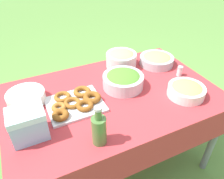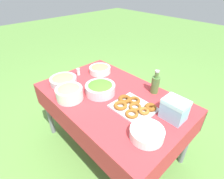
{
  "view_description": "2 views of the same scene",
  "coord_description": "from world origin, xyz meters",
  "px_view_note": "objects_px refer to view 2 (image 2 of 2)",
  "views": [
    {
      "loc": [
        0.5,
        1.05,
        1.59
      ],
      "look_at": [
        -0.0,
        -0.01,
        0.73
      ],
      "focal_mm": 35.0,
      "sensor_mm": 36.0,
      "label": 1
    },
    {
      "loc": [
        0.97,
        -0.9,
        1.65
      ],
      "look_at": [
        0.01,
        -0.0,
        0.78
      ],
      "focal_mm": 28.0,
      "sensor_mm": 36.0,
      "label": 2
    }
  ],
  "objects_px": {
    "donut_platter": "(133,106)",
    "salad_bowl": "(100,88)",
    "cooler_box": "(174,109)",
    "bread_bowl": "(63,80)",
    "olive_oil_bottle": "(155,84)",
    "plate_stack": "(147,133)",
    "fruit_bowl": "(100,69)",
    "pasta_bowl": "(69,92)"
  },
  "relations": [
    {
      "from": "pasta_bowl",
      "to": "olive_oil_bottle",
      "type": "distance_m",
      "value": 0.79
    },
    {
      "from": "donut_platter",
      "to": "olive_oil_bottle",
      "type": "relative_size",
      "value": 1.58
    },
    {
      "from": "pasta_bowl",
      "to": "fruit_bowl",
      "type": "relative_size",
      "value": 0.99
    },
    {
      "from": "cooler_box",
      "to": "bread_bowl",
      "type": "bearing_deg",
      "value": -161.09
    },
    {
      "from": "pasta_bowl",
      "to": "plate_stack",
      "type": "height_order",
      "value": "pasta_bowl"
    },
    {
      "from": "fruit_bowl",
      "to": "olive_oil_bottle",
      "type": "bearing_deg",
      "value": 10.13
    },
    {
      "from": "bread_bowl",
      "to": "fruit_bowl",
      "type": "xyz_separation_m",
      "value": [
        0.07,
        0.43,
        -0.0
      ]
    },
    {
      "from": "olive_oil_bottle",
      "to": "donut_platter",
      "type": "bearing_deg",
      "value": -86.06
    },
    {
      "from": "olive_oil_bottle",
      "to": "fruit_bowl",
      "type": "xyz_separation_m",
      "value": [
        -0.67,
        -0.12,
        -0.05
      ]
    },
    {
      "from": "pasta_bowl",
      "to": "olive_oil_bottle",
      "type": "height_order",
      "value": "olive_oil_bottle"
    },
    {
      "from": "salad_bowl",
      "to": "olive_oil_bottle",
      "type": "distance_m",
      "value": 0.52
    },
    {
      "from": "salad_bowl",
      "to": "cooler_box",
      "type": "relative_size",
      "value": 1.54
    },
    {
      "from": "bread_bowl",
      "to": "cooler_box",
      "type": "xyz_separation_m",
      "value": [
        1.05,
        0.36,
        0.04
      ]
    },
    {
      "from": "donut_platter",
      "to": "salad_bowl",
      "type": "bearing_deg",
      "value": -171.45
    },
    {
      "from": "plate_stack",
      "to": "bread_bowl",
      "type": "height_order",
      "value": "bread_bowl"
    },
    {
      "from": "plate_stack",
      "to": "donut_platter",
      "type": "bearing_deg",
      "value": 148.25
    },
    {
      "from": "donut_platter",
      "to": "plate_stack",
      "type": "bearing_deg",
      "value": -31.75
    },
    {
      "from": "bread_bowl",
      "to": "donut_platter",
      "type": "bearing_deg",
      "value": 16.17
    },
    {
      "from": "donut_platter",
      "to": "pasta_bowl",
      "type": "bearing_deg",
      "value": -147.0
    },
    {
      "from": "olive_oil_bottle",
      "to": "cooler_box",
      "type": "height_order",
      "value": "olive_oil_bottle"
    },
    {
      "from": "pasta_bowl",
      "to": "plate_stack",
      "type": "bearing_deg",
      "value": 11.06
    },
    {
      "from": "salad_bowl",
      "to": "fruit_bowl",
      "type": "relative_size",
      "value": 1.16
    },
    {
      "from": "salad_bowl",
      "to": "plate_stack",
      "type": "distance_m",
      "value": 0.64
    },
    {
      "from": "bread_bowl",
      "to": "fruit_bowl",
      "type": "bearing_deg",
      "value": 81.25
    },
    {
      "from": "olive_oil_bottle",
      "to": "cooler_box",
      "type": "distance_m",
      "value": 0.37
    },
    {
      "from": "salad_bowl",
      "to": "cooler_box",
      "type": "height_order",
      "value": "cooler_box"
    },
    {
      "from": "olive_oil_bottle",
      "to": "salad_bowl",
      "type": "bearing_deg",
      "value": -131.32
    },
    {
      "from": "plate_stack",
      "to": "salad_bowl",
      "type": "bearing_deg",
      "value": 169.95
    },
    {
      "from": "fruit_bowl",
      "to": "pasta_bowl",
      "type": "bearing_deg",
      "value": -68.38
    },
    {
      "from": "donut_platter",
      "to": "cooler_box",
      "type": "xyz_separation_m",
      "value": [
        0.29,
        0.14,
        0.06
      ]
    },
    {
      "from": "plate_stack",
      "to": "cooler_box",
      "type": "height_order",
      "value": "cooler_box"
    },
    {
      "from": "donut_platter",
      "to": "fruit_bowl",
      "type": "height_order",
      "value": "fruit_bowl"
    },
    {
      "from": "plate_stack",
      "to": "olive_oil_bottle",
      "type": "distance_m",
      "value": 0.58
    },
    {
      "from": "donut_platter",
      "to": "cooler_box",
      "type": "distance_m",
      "value": 0.33
    },
    {
      "from": "pasta_bowl",
      "to": "donut_platter",
      "type": "xyz_separation_m",
      "value": [
        0.48,
        0.31,
        -0.05
      ]
    },
    {
      "from": "salad_bowl",
      "to": "donut_platter",
      "type": "distance_m",
      "value": 0.37
    },
    {
      "from": "salad_bowl",
      "to": "bread_bowl",
      "type": "xyz_separation_m",
      "value": [
        -0.39,
        -0.16,
        -0.01
      ]
    },
    {
      "from": "olive_oil_bottle",
      "to": "pasta_bowl",
      "type": "bearing_deg",
      "value": -125.46
    },
    {
      "from": "cooler_box",
      "to": "salad_bowl",
      "type": "bearing_deg",
      "value": -163.47
    },
    {
      "from": "plate_stack",
      "to": "bread_bowl",
      "type": "bearing_deg",
      "value": -177.03
    },
    {
      "from": "olive_oil_bottle",
      "to": "bread_bowl",
      "type": "bearing_deg",
      "value": -143.09
    },
    {
      "from": "plate_stack",
      "to": "bread_bowl",
      "type": "relative_size",
      "value": 0.88
    }
  ]
}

